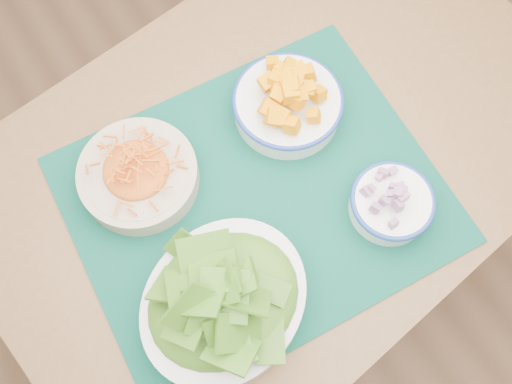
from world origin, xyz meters
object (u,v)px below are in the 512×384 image
squash_bowl (288,100)px  lettuce_bowl (223,299)px  table (280,174)px  onion_bowl (392,202)px  placemat (256,199)px  carrot_bowl (138,173)px

squash_bowl → lettuce_bowl: 0.35m
table → onion_bowl: onion_bowl is taller
onion_bowl → squash_bowl: bearing=99.2°
placemat → table: bearing=36.3°
carrot_bowl → squash_bowl: squash_bowl is taller
table → squash_bowl: squash_bowl is taller
table → onion_bowl: size_ratio=8.50×
carrot_bowl → onion_bowl: carrot_bowl is taller
lettuce_bowl → table: bearing=20.4°
onion_bowl → lettuce_bowl: bearing=178.5°
table → lettuce_bowl: size_ratio=3.60×
table → lettuce_bowl: (-0.23, -0.18, 0.18)m
placemat → squash_bowl: squash_bowl is taller
squash_bowl → carrot_bowl: bearing=175.3°
placemat → onion_bowl: size_ratio=4.31×
lettuce_bowl → carrot_bowl: bearing=73.8°
placemat → onion_bowl: 0.22m
placemat → lettuce_bowl: bearing=-133.0°
table → squash_bowl: size_ratio=4.77×
placemat → squash_bowl: size_ratio=2.42×
squash_bowl → lettuce_bowl: (-0.27, -0.23, 0.02)m
table → carrot_bowl: (-0.23, 0.07, 0.15)m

